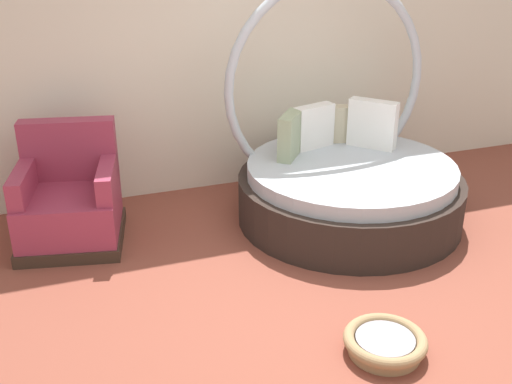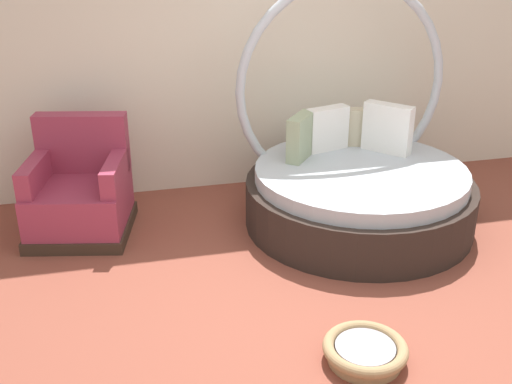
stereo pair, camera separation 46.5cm
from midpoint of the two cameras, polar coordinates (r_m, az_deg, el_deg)
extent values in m
cube|color=brown|center=(4.38, 4.53, -10.22)|extent=(8.00, 8.00, 0.02)
cube|color=silver|center=(5.87, -4.39, 15.10)|extent=(8.00, 0.12, 3.08)
cylinder|color=#2D231E|center=(5.42, 6.11, -0.59)|extent=(1.93, 1.93, 0.40)
cylinder|color=#B2BCC6|center=(5.32, 6.23, 1.95)|extent=(1.77, 1.77, 0.12)
torus|color=#B2BCC6|center=(5.58, 4.16, 9.70)|extent=(1.91, 0.08, 1.91)
cube|color=white|center=(5.64, 8.30, 6.14)|extent=(0.38, 0.40, 0.43)
cube|color=#BCB293|center=(5.77, 5.37, 6.19)|extent=(0.36, 0.21, 0.34)
cube|color=white|center=(5.59, 2.93, 5.96)|extent=(0.41, 0.22, 0.39)
cube|color=#93A37F|center=(5.36, 0.68, 5.16)|extent=(0.33, 0.37, 0.38)
cube|color=#38281E|center=(5.36, -18.79, -3.90)|extent=(0.95, 0.95, 0.10)
cube|color=#99334C|center=(5.27, -19.10, -1.79)|extent=(0.90, 0.90, 0.34)
cube|color=#99334C|center=(5.39, -19.14, 3.66)|extent=(0.78, 0.31, 0.50)
cube|color=#99334C|center=(5.24, -22.93, 0.81)|extent=(0.26, 0.69, 0.22)
cube|color=#99334C|center=(5.10, -16.01, 1.22)|extent=(0.26, 0.69, 0.22)
cylinder|color=#9E7F56|center=(3.94, 8.27, -14.11)|extent=(0.44, 0.44, 0.06)
torus|color=#9E7F56|center=(3.90, 8.33, -13.36)|extent=(0.51, 0.51, 0.07)
cylinder|color=gray|center=(3.91, 8.32, -13.47)|extent=(0.36, 0.36, 0.05)
camera|label=1|loc=(0.23, -92.86, -1.28)|focal=43.75mm
camera|label=2|loc=(0.23, 87.14, 1.28)|focal=43.75mm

